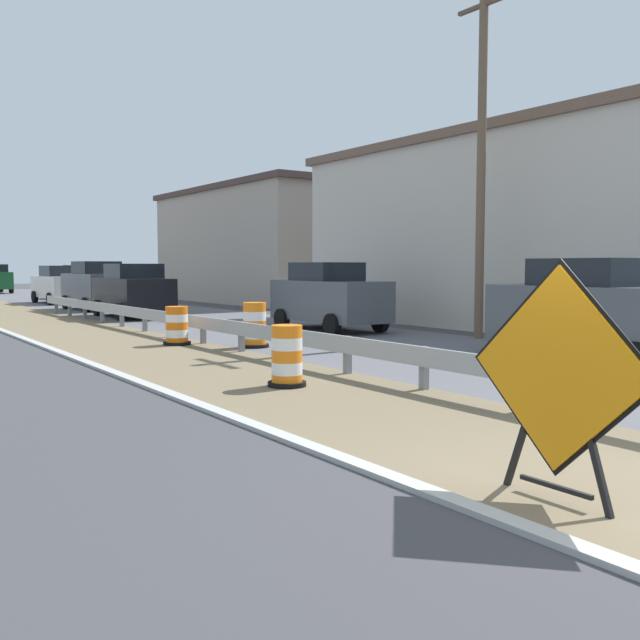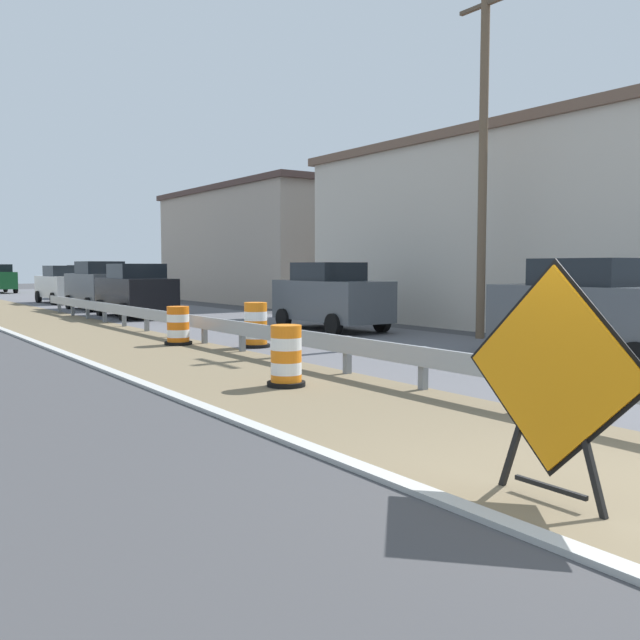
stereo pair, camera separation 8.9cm
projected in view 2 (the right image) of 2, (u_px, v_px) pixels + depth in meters
ground_plane at (603, 495)px, 6.13m from camera, size 160.00×160.00×0.00m
curb_near_edge at (502, 526)px, 5.40m from camera, size 0.20×120.00×0.11m
guardrail_median at (523, 374)px, 9.58m from camera, size 0.18×51.27×0.71m
warning_sign_diamond at (552, 376)px, 5.88m from camera, size 0.06×1.85×2.07m
traffic_barrel_nearest at (286, 359)px, 11.62m from camera, size 0.64×0.64×1.02m
traffic_barrel_close at (256, 327)px, 17.20m from camera, size 0.70×0.70×1.11m
traffic_barrel_mid at (178, 328)px, 17.75m from camera, size 0.70×0.70×0.98m
car_lead_near_lane at (64, 284)px, 37.43m from camera, size 2.20×4.48×2.01m
car_trailing_near_lane at (331, 297)px, 21.68m from camera, size 2.01×4.16×2.11m
car_lead_far_lane at (135, 290)px, 27.23m from camera, size 2.24×4.66×2.08m
car_mid_far_lane at (599, 311)px, 14.30m from camera, size 2.24×4.41×2.15m
car_distant_a at (87, 282)px, 42.96m from camera, size 2.18×4.56×2.04m
car_distant_b at (99, 286)px, 31.83m from camera, size 2.19×4.20×2.20m
roadside_shop_near at (513, 232)px, 24.20m from camera, size 7.20×14.86×6.28m
roadside_shop_far at (269, 245)px, 39.54m from camera, size 7.45×14.79×6.30m
utility_pole_near at (483, 159)px, 18.96m from camera, size 0.24×1.80×9.46m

